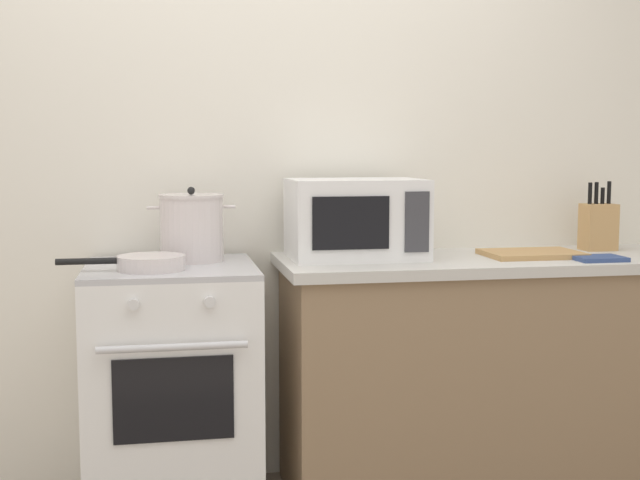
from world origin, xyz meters
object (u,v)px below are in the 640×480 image
Objects in this scene: knife_block at (598,226)px; microwave at (356,219)px; cutting_board at (532,254)px; frying_pan at (149,263)px; stove at (173,391)px; oven_mitt at (598,258)px; stock_pot at (192,228)px.

microwave is at bearing -176.57° from knife_block.
microwave is at bearing 173.45° from cutting_board.
frying_pan is 0.86× the size of microwave.
stove is at bearing -179.95° from cutting_board.
knife_block is at bearing 61.57° from oven_mitt.
stove is 1.64m from oven_mitt.
frying_pan is at bearing -172.29° from knife_block.
oven_mitt is (1.57, -0.16, 0.47)m from stove.
stock_pot reaches higher than frying_pan.
knife_block is at bearing 3.43° from microwave.
microwave reaches higher than oven_mitt.
oven_mitt is at bearing -15.28° from microwave.
stock_pot is at bearing 175.19° from cutting_board.
stove is 1.84× the size of microwave.
stock_pot is (0.08, 0.11, 0.58)m from stove.
stove is at bearing -126.34° from stock_pot.
stock_pot is 1.65m from knife_block.
oven_mitt is at bearing -39.90° from cutting_board.
cutting_board is (1.29, -0.11, -0.11)m from stock_pot.
frying_pan is at bearing -166.68° from microwave.
cutting_board is (1.45, 0.10, -0.02)m from frying_pan.
knife_block is at bearing 1.08° from stock_pot.
stove is 2.14× the size of frying_pan.
knife_block reaches higher than stock_pot.
oven_mitt is (0.87, -0.24, -0.14)m from microwave.
microwave is at bearing 13.32° from frying_pan.
stove is 0.50m from frying_pan.
stock_pot is 0.62m from microwave.
cutting_board is 2.00× the size of oven_mitt.
frying_pan is 1.82m from knife_block.
cutting_board is at bearing 4.10° from frying_pan.
frying_pan is at bearing -125.81° from stock_pot.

